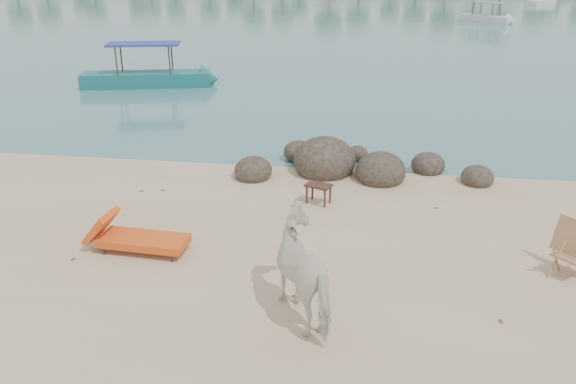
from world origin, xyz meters
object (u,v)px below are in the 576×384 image
boulders (344,165)px  side_table (318,195)px  lounge_chair (143,237)px  boat_near (144,50)px  deck_chair (573,253)px  cow (310,272)px

boulders → side_table: size_ratio=11.44×
boulders → lounge_chair: boulders is taller
boulders → lounge_chair: bearing=-126.2°
boulders → boat_near: (-9.00, 9.69, 1.25)m
side_table → lounge_chair: size_ratio=0.27×
lounge_chair → deck_chair: bearing=5.4°
cow → boulders: bearing=-125.6°
side_table → lounge_chair: (-2.96, -2.64, 0.08)m
side_table → lounge_chair: bearing=-116.3°
cow → boat_near: bearing=-94.9°
deck_chair → side_table: bearing=-163.4°
cow → deck_chair: bearing=168.9°
boulders → lounge_chair: 5.79m
lounge_chair → boat_near: 15.45m
boulders → deck_chair: size_ratio=6.93×
deck_chair → cow: bearing=-112.5°
cow → deck_chair: size_ratio=2.00×
lounge_chair → boat_near: bearing=114.9°
lounge_chair → deck_chair: 7.47m
lounge_chair → deck_chair: size_ratio=2.25×
deck_chair → boat_near: size_ratio=0.15×
lounge_chair → deck_chair: deck_chair is taller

